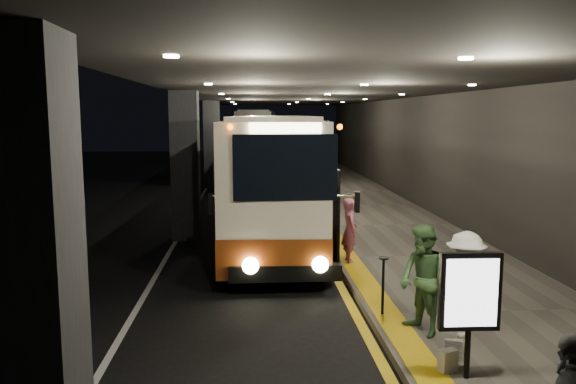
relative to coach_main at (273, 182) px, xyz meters
name	(u,v)px	position (x,y,z in m)	size (l,w,h in m)	color
ground	(234,275)	(-1.10, -3.88, -1.71)	(90.00, 90.00, 0.00)	black
lane_line_white	(181,232)	(-2.90, 1.12, -1.71)	(0.12, 50.00, 0.01)	silver
kerb_stripe_yellow	(311,230)	(1.25, 1.12, -1.71)	(0.18, 50.00, 0.01)	gold
sidewalk	(384,227)	(3.65, 1.12, -1.64)	(4.50, 50.00, 0.15)	#514C44
tactile_strip	(326,225)	(1.75, 1.12, -1.55)	(0.50, 50.00, 0.01)	gold
terminal_wall	(455,137)	(5.90, 1.12, 1.29)	(0.10, 50.00, 6.00)	black
support_columns	(186,166)	(-2.60, 0.12, 0.49)	(0.80, 24.80, 4.40)	black
canopy	(316,86)	(1.40, 1.12, 2.89)	(9.00, 50.00, 0.40)	black
coach_main	(273,182)	(0.00, 0.00, 0.00)	(2.82, 11.52, 3.56)	#EFE0C8
coach_second	(262,153)	(-0.04, 13.86, -0.06)	(2.82, 11.04, 3.44)	#EFE0C8
coach_third	(257,137)	(-0.05, 29.08, 0.18)	(3.42, 12.65, 3.93)	#EFE0C8
passenger_boarding	(350,230)	(1.70, -3.42, -0.77)	(0.57, 0.38, 1.57)	#CA5E7E
passenger_waiting_green	(423,280)	(2.09, -7.99, -0.66)	(0.88, 0.54, 1.81)	#446D3D
passenger_waiting_white	(465,284)	(2.74, -8.11, -0.70)	(1.11, 0.52, 1.72)	white
bag_polka	(453,350)	(2.24, -9.00, -1.41)	(0.25, 0.11, 0.31)	black
bag_plain	(448,361)	(2.03, -9.37, -1.40)	(0.26, 0.15, 0.32)	beige
info_sign	(470,294)	(2.22, -9.56, -0.38)	(0.83, 0.14, 1.75)	black
stanchion_post	(383,286)	(1.65, -7.07, -1.04)	(0.05, 0.05, 1.04)	black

